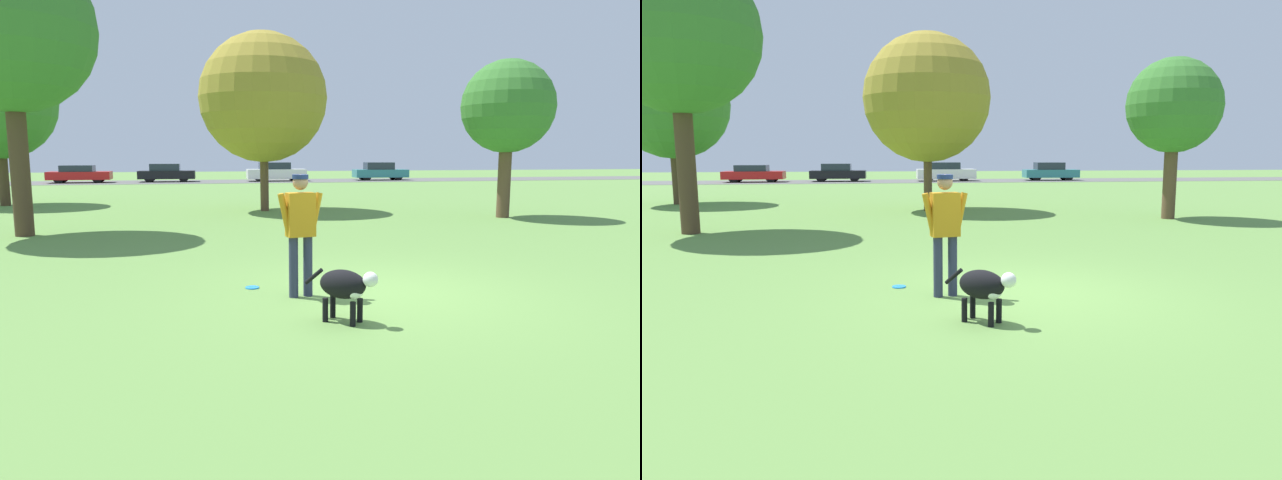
% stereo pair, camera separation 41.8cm
% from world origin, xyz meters
% --- Properties ---
extents(ground_plane, '(120.00, 120.00, 0.00)m').
position_xyz_m(ground_plane, '(0.00, 0.00, 0.00)').
color(ground_plane, '#608C42').
extents(far_road_strip, '(120.00, 6.00, 0.01)m').
position_xyz_m(far_road_strip, '(0.00, 35.02, 0.01)').
color(far_road_strip, '#5B5B59').
rests_on(far_road_strip, ground_plane).
extents(person, '(0.66, 0.28, 1.72)m').
position_xyz_m(person, '(-1.15, 0.01, 1.01)').
color(person, '#2D334C').
rests_on(person, ground_plane).
extents(dog, '(0.81, 0.72, 0.65)m').
position_xyz_m(dog, '(-0.84, -1.33, 0.44)').
color(dog, black).
rests_on(dog, ground_plane).
extents(frisbee, '(0.21, 0.21, 0.02)m').
position_xyz_m(frisbee, '(-1.78, 0.65, 0.01)').
color(frisbee, '#268CE5').
rests_on(frisbee, ground_plane).
extents(tree_near_left, '(3.96, 3.96, 6.92)m').
position_xyz_m(tree_near_left, '(-6.80, 7.35, 4.90)').
color(tree_near_left, '#4C3826').
rests_on(tree_near_left, ground_plane).
extents(tree_near_right, '(2.86, 2.86, 4.89)m').
position_xyz_m(tree_near_right, '(6.87, 8.80, 3.42)').
color(tree_near_right, brown).
rests_on(tree_near_right, ground_plane).
extents(tree_far_left, '(4.32, 4.32, 6.13)m').
position_xyz_m(tree_far_left, '(-10.05, 16.51, 3.95)').
color(tree_far_left, '#4C3826').
rests_on(tree_far_left, ground_plane).
extents(tree_mid_center, '(4.43, 4.43, 6.14)m').
position_xyz_m(tree_mid_center, '(-0.33, 12.45, 3.92)').
color(tree_mid_center, brown).
rests_on(tree_mid_center, ground_plane).
extents(parked_car_red, '(4.22, 1.91, 1.23)m').
position_xyz_m(parked_car_red, '(-10.95, 35.01, 0.62)').
color(parked_car_red, red).
rests_on(parked_car_red, ground_plane).
extents(parked_car_black, '(4.02, 1.82, 1.31)m').
position_xyz_m(parked_car_black, '(-5.04, 35.27, 0.65)').
color(parked_car_black, black).
rests_on(parked_car_black, ground_plane).
extents(parked_car_white, '(4.36, 1.80, 1.39)m').
position_xyz_m(parked_car_white, '(2.90, 34.88, 0.68)').
color(parked_car_white, white).
rests_on(parked_car_white, ground_plane).
extents(parked_car_teal, '(4.19, 1.86, 1.37)m').
position_xyz_m(parked_car_teal, '(11.02, 34.91, 0.67)').
color(parked_car_teal, teal).
rests_on(parked_car_teal, ground_plane).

